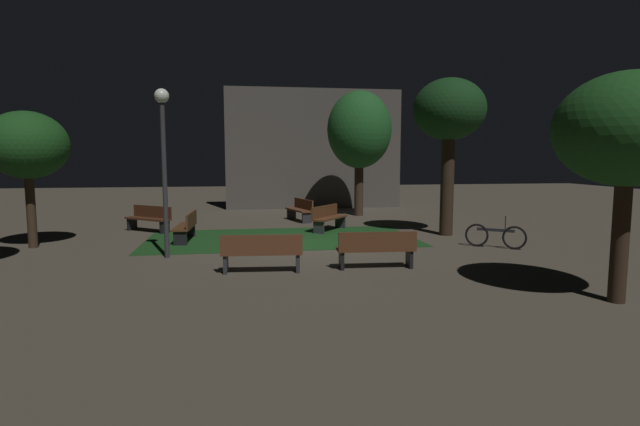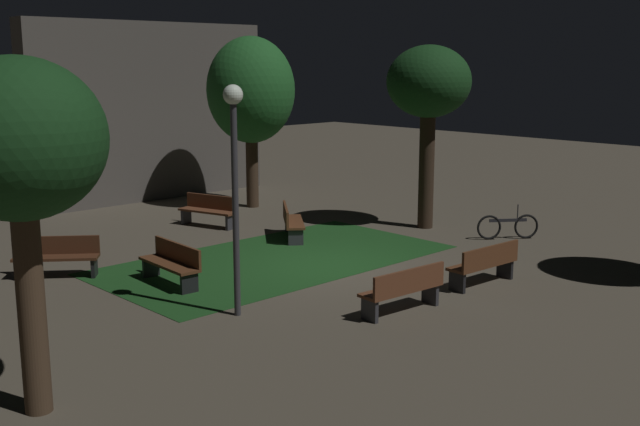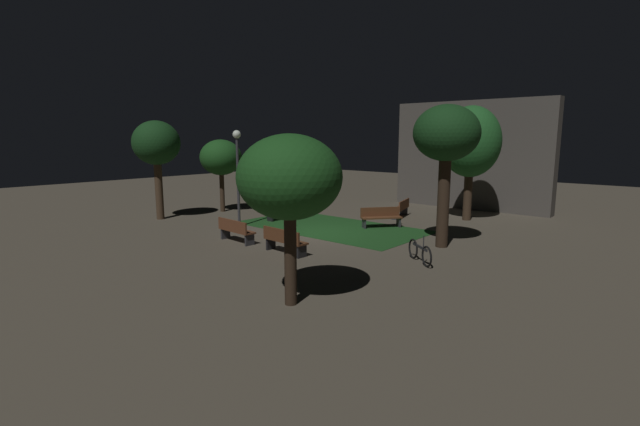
{
  "view_description": "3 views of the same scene",
  "coord_description": "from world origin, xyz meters",
  "px_view_note": "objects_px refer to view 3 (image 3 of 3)",
  "views": [
    {
      "loc": [
        -1.75,
        -14.28,
        2.57
      ],
      "look_at": [
        0.47,
        -0.36,
        0.97
      ],
      "focal_mm": 27.92,
      "sensor_mm": 36.0,
      "label": 1
    },
    {
      "loc": [
        -11.98,
        -12.25,
        4.66
      ],
      "look_at": [
        0.74,
        1.05,
        1.0
      ],
      "focal_mm": 43.18,
      "sensor_mm": 36.0,
      "label": 2
    },
    {
      "loc": [
        12.08,
        -13.91,
        3.93
      ],
      "look_at": [
        0.05,
        -0.06,
        0.86
      ],
      "focal_mm": 25.34,
      "sensor_mm": 36.0,
      "label": 3
    }
  ],
  "objects_px": {
    "bench_front_left": "(284,240)",
    "bench_near_trees": "(401,208)",
    "tree_lawn_side": "(471,142)",
    "bicycle": "(420,252)",
    "tree_back_left": "(221,158)",
    "bench_corner": "(294,202)",
    "bench_lawn_edge": "(235,230)",
    "bench_front_right": "(381,217)",
    "tree_left_canopy": "(156,145)",
    "tree_tall_center": "(290,178)",
    "tree_right_canopy": "(446,137)",
    "bench_path_side": "(284,210)",
    "lamp_post_plaza_east": "(237,161)"
  },
  "relations": [
    {
      "from": "bench_near_trees",
      "to": "bench_front_right",
      "type": "bearing_deg",
      "value": -77.19
    },
    {
      "from": "bench_lawn_edge",
      "to": "bench_front_right",
      "type": "relative_size",
      "value": 1.07
    },
    {
      "from": "bench_front_right",
      "to": "tree_left_canopy",
      "type": "relative_size",
      "value": 0.36
    },
    {
      "from": "lamp_post_plaza_east",
      "to": "tree_back_left",
      "type": "bearing_deg",
      "value": 152.3
    },
    {
      "from": "bench_near_trees",
      "to": "lamp_post_plaza_east",
      "type": "height_order",
      "value": "lamp_post_plaza_east"
    },
    {
      "from": "bicycle",
      "to": "tree_back_left",
      "type": "bearing_deg",
      "value": 170.8
    },
    {
      "from": "bench_near_trees",
      "to": "tree_left_canopy",
      "type": "distance_m",
      "value": 12.26
    },
    {
      "from": "bench_front_left",
      "to": "tree_left_canopy",
      "type": "relative_size",
      "value": 0.39
    },
    {
      "from": "bench_lawn_edge",
      "to": "tree_lawn_side",
      "type": "bearing_deg",
      "value": 65.61
    },
    {
      "from": "tree_right_canopy",
      "to": "bicycle",
      "type": "distance_m",
      "value": 4.38
    },
    {
      "from": "tree_left_canopy",
      "to": "tree_lawn_side",
      "type": "distance_m",
      "value": 14.88
    },
    {
      "from": "tree_lawn_side",
      "to": "bench_near_trees",
      "type": "bearing_deg",
      "value": -152.0
    },
    {
      "from": "bench_path_side",
      "to": "tree_left_canopy",
      "type": "relative_size",
      "value": 0.39
    },
    {
      "from": "tree_lawn_side",
      "to": "bicycle",
      "type": "height_order",
      "value": "tree_lawn_side"
    },
    {
      "from": "bench_front_right",
      "to": "bench_near_trees",
      "type": "height_order",
      "value": "same"
    },
    {
      "from": "bench_corner",
      "to": "bicycle",
      "type": "bearing_deg",
      "value": -25.14
    },
    {
      "from": "tree_right_canopy",
      "to": "tree_lawn_side",
      "type": "xyz_separation_m",
      "value": [
        -1.56,
        5.84,
        -0.25
      ]
    },
    {
      "from": "bench_corner",
      "to": "tree_right_canopy",
      "type": "bearing_deg",
      "value": -13.64
    },
    {
      "from": "bench_corner",
      "to": "tree_lawn_side",
      "type": "relative_size",
      "value": 0.32
    },
    {
      "from": "bench_front_left",
      "to": "tree_right_canopy",
      "type": "relative_size",
      "value": 0.36
    },
    {
      "from": "bench_path_side",
      "to": "tree_lawn_side",
      "type": "bearing_deg",
      "value": 40.18
    },
    {
      "from": "bench_lawn_edge",
      "to": "tree_right_canopy",
      "type": "bearing_deg",
      "value": 35.68
    },
    {
      "from": "tree_right_canopy",
      "to": "tree_left_canopy",
      "type": "relative_size",
      "value": 1.07
    },
    {
      "from": "bench_front_right",
      "to": "tree_back_left",
      "type": "xyz_separation_m",
      "value": [
        -8.85,
        -1.92,
        2.39
      ]
    },
    {
      "from": "bench_front_left",
      "to": "bench_near_trees",
      "type": "height_order",
      "value": "same"
    },
    {
      "from": "tree_right_canopy",
      "to": "tree_left_canopy",
      "type": "bearing_deg",
      "value": -163.93
    },
    {
      "from": "tree_tall_center",
      "to": "lamp_post_plaza_east",
      "type": "relative_size",
      "value": 0.95
    },
    {
      "from": "bench_near_trees",
      "to": "tree_right_canopy",
      "type": "distance_m",
      "value": 7.06
    },
    {
      "from": "bench_path_side",
      "to": "tree_lawn_side",
      "type": "distance_m",
      "value": 9.41
    },
    {
      "from": "tree_tall_center",
      "to": "tree_lawn_side",
      "type": "height_order",
      "value": "tree_lawn_side"
    },
    {
      "from": "bench_front_right",
      "to": "tree_lawn_side",
      "type": "distance_m",
      "value": 5.74
    },
    {
      "from": "bench_near_trees",
      "to": "tree_back_left",
      "type": "height_order",
      "value": "tree_back_left"
    },
    {
      "from": "bench_lawn_edge",
      "to": "bench_front_left",
      "type": "height_order",
      "value": "same"
    },
    {
      "from": "tree_right_canopy",
      "to": "bench_front_left",
      "type": "bearing_deg",
      "value": -128.89
    },
    {
      "from": "bench_front_right",
      "to": "lamp_post_plaza_east",
      "type": "xyz_separation_m",
      "value": [
        -4.88,
        -4.0,
        2.43
      ]
    },
    {
      "from": "bench_lawn_edge",
      "to": "bench_front_left",
      "type": "distance_m",
      "value": 2.62
    },
    {
      "from": "lamp_post_plaza_east",
      "to": "tree_tall_center",
      "type": "bearing_deg",
      "value": -32.03
    },
    {
      "from": "tree_back_left",
      "to": "bench_corner",
      "type": "bearing_deg",
      "value": 44.85
    },
    {
      "from": "bench_front_right",
      "to": "bicycle",
      "type": "bearing_deg",
      "value": -44.34
    },
    {
      "from": "bench_near_trees",
      "to": "tree_right_canopy",
      "type": "relative_size",
      "value": 0.37
    },
    {
      "from": "tree_left_canopy",
      "to": "tree_lawn_side",
      "type": "bearing_deg",
      "value": 40.02
    },
    {
      "from": "bench_near_trees",
      "to": "bench_front_left",
      "type": "bearing_deg",
      "value": -85.5
    },
    {
      "from": "tree_tall_center",
      "to": "bench_corner",
      "type": "bearing_deg",
      "value": 133.91
    },
    {
      "from": "tree_right_canopy",
      "to": "tree_lawn_side",
      "type": "relative_size",
      "value": 0.94
    },
    {
      "from": "bench_front_left",
      "to": "bench_corner",
      "type": "height_order",
      "value": "same"
    },
    {
      "from": "tree_back_left",
      "to": "tree_lawn_side",
      "type": "bearing_deg",
      "value": 29.35
    },
    {
      "from": "tree_tall_center",
      "to": "tree_right_canopy",
      "type": "bearing_deg",
      "value": 89.26
    },
    {
      "from": "bench_corner",
      "to": "bench_near_trees",
      "type": "bearing_deg",
      "value": 19.98
    },
    {
      "from": "tree_tall_center",
      "to": "tree_right_canopy",
      "type": "relative_size",
      "value": 0.79
    },
    {
      "from": "tree_back_left",
      "to": "tree_right_canopy",
      "type": "bearing_deg",
      "value": 1.5
    }
  ]
}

